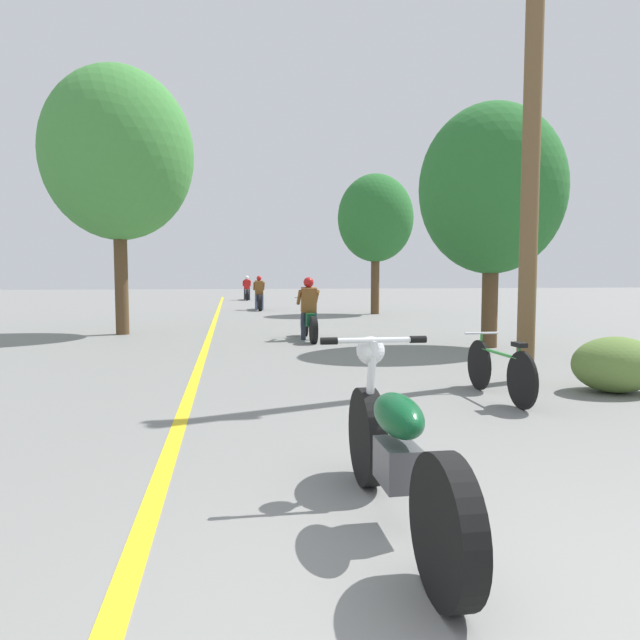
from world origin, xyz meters
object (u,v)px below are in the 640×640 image
roadside_tree_left (118,154)px  motorcycle_foreground (396,452)px  utility_pole (532,120)px  roadside_tree_right_near (492,190)px  motorcycle_rider_far (247,291)px  motorcycle_rider_lead (309,316)px  motorcycle_rider_mid (259,297)px  bicycle_parked (499,370)px  roadside_tree_right_far (376,219)px

roadside_tree_left → motorcycle_foreground: 12.74m
utility_pole → roadside_tree_right_near: size_ratio=1.41×
roadside_tree_right_near → motorcycle_rider_far: size_ratio=2.39×
motorcycle_foreground → motorcycle_rider_lead: motorcycle_rider_lead is taller
motorcycle_rider_lead → motorcycle_rider_mid: bearing=92.8°
motorcycle_rider_lead → motorcycle_rider_mid: motorcycle_rider_mid is taller
motorcycle_foreground → roadside_tree_left: bearing=107.2°
motorcycle_foreground → motorcycle_rider_far: size_ratio=1.06×
roadside_tree_left → motorcycle_rider_far: size_ratio=3.18×
roadside_tree_left → bicycle_parked: (5.79, -8.42, -4.04)m
utility_pole → motorcycle_rider_far: 27.14m
roadside_tree_left → motorcycle_rider_lead: (4.41, -1.88, -3.85)m
roadside_tree_right_near → roadside_tree_left: roadside_tree_left is taller
roadside_tree_right_far → roadside_tree_left: size_ratio=0.81×
utility_pole → bicycle_parked: bearing=-131.3°
motorcycle_rider_far → bicycle_parked: (2.16, -27.81, -0.20)m
motorcycle_rider_mid → roadside_tree_left: bearing=-112.2°
utility_pole → roadside_tree_right_near: (1.18, 3.60, -0.37)m
utility_pole → roadside_tree_left: 10.01m
roadside_tree_right_far → motorcycle_rider_mid: roadside_tree_right_far is taller
utility_pole → roadside_tree_right_near: utility_pole is taller
roadside_tree_right_near → motorcycle_rider_far: roadside_tree_right_near is taller
motorcycle_rider_far → motorcycle_foreground: bearing=-90.1°
roadside_tree_right_far → motorcycle_foreground: roadside_tree_right_far is taller
utility_pole → motorcycle_rider_mid: (-2.82, 16.88, -3.00)m
roadside_tree_right_far → utility_pole: bearing=-95.8°
roadside_tree_right_near → motorcycle_rider_far: 23.73m
motorcycle_foreground → motorcycle_rider_lead: 9.73m
motorcycle_rider_lead → motorcycle_rider_mid: 11.36m
utility_pole → roadside_tree_left: bearing=132.0°
motorcycle_rider_lead → bicycle_parked: (1.38, -6.54, -0.19)m
motorcycle_rider_far → bicycle_parked: size_ratio=1.18×
utility_pole → motorcycle_rider_lead: size_ratio=3.27×
roadside_tree_right_near → roadside_tree_left: bearing=154.1°
motorcycle_rider_mid → motorcycle_rider_far: size_ratio=1.01×
roadside_tree_left → motorcycle_rider_lead: 6.15m
motorcycle_foreground → roadside_tree_right_near: bearing=61.2°
roadside_tree_right_far → motorcycle_rider_far: size_ratio=2.57×
roadside_tree_right_far → motorcycle_rider_lead: bearing=-114.1°
bicycle_parked → motorcycle_foreground: bearing=-124.9°
motorcycle_foreground → utility_pole: bearing=53.4°
utility_pole → roadside_tree_right_far: bearing=84.2°
motorcycle_rider_mid → bicycle_parked: motorcycle_rider_mid is taller
roadside_tree_right_far → motorcycle_rider_mid: bearing=143.1°
motorcycle_rider_far → motorcycle_rider_lead: bearing=-87.9°
utility_pole → motorcycle_foreground: (-3.08, -4.16, -3.09)m
bicycle_parked → roadside_tree_right_near: bearing=65.9°
roadside_tree_right_far → roadside_tree_left: roadside_tree_left is taller
utility_pole → bicycle_parked: size_ratio=3.99×
roadside_tree_left → motorcycle_rider_mid: 10.92m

